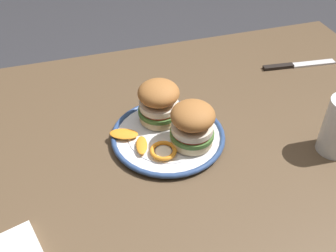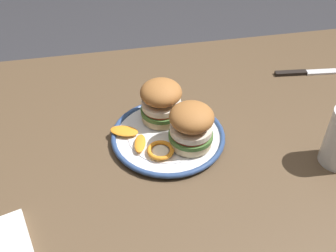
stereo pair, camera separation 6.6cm
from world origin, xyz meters
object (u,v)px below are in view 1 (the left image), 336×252
sandwich_half_right (192,124)px  dinner_plate (168,136)px  dining_table (158,171)px  table_knife (294,66)px  sandwich_half_left (159,101)px

sandwich_half_right → dinner_plate: bearing=-43.3°
dining_table → table_knife: bearing=-156.9°
dinner_plate → sandwich_half_right: sandwich_half_right is taller
dinner_plate → sandwich_half_right: bearing=136.7°
dinner_plate → sandwich_half_left: sandwich_half_left is taller
sandwich_half_left → sandwich_half_right: size_ratio=0.95×
dinner_plate → sandwich_half_right: (-0.04, 0.04, 0.06)m
dinner_plate → table_knife: dinner_plate is taller
dining_table → sandwich_half_left: sandwich_half_left is taller
sandwich_half_right → table_knife: (-0.40, -0.23, -0.07)m
dining_table → dinner_plate: bearing=-164.7°
sandwich_half_right → sandwich_half_left: bearing=-64.4°
dining_table → dinner_plate: 0.10m
dinner_plate → table_knife: bearing=-156.4°
sandwich_half_left → table_knife: (-0.45, -0.13, -0.07)m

